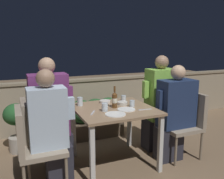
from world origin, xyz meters
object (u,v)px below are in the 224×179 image
Objects in this scene: person_green_blouse at (159,103)px; person_navy_jumper at (174,113)px; potted_plant at (16,122)px; person_blue_shirt at (51,128)px; chair_right_far at (170,112)px; chair_right_near at (186,119)px; chair_left_far at (35,130)px; person_purple_stripe at (52,115)px; chair_left_near at (32,142)px; beer_bottle at (115,100)px.

person_navy_jumper is at bearing -89.34° from person_green_blouse.
person_navy_jumper reaches higher than potted_plant.
person_blue_shirt reaches higher than potted_plant.
chair_right_near is at bearing -88.86° from chair_right_far.
chair_left_far is at bearing -73.77° from potted_plant.
chair_left_far is at bearing 180.00° from person_purple_stripe.
potted_plant is (-2.10, 0.66, -0.09)m from chair_right_far.
chair_left_near and chair_right_far have the same top height.
person_purple_stripe is at bearing 167.13° from person_navy_jumper.
person_green_blouse is at bearing 12.93° from beer_bottle.
person_blue_shirt is at bearing -168.92° from beer_bottle.
chair_right_far is (1.71, 0.01, -0.16)m from person_purple_stripe.
potted_plant is (-0.40, 0.66, -0.25)m from person_purple_stripe.
chair_right_near is (1.92, -0.35, 0.00)m from chair_left_far.
person_green_blouse reaches higher than chair_left_far.
person_blue_shirt is 1.57m from person_navy_jumper.
person_green_blouse is at bearing 11.99° from person_blue_shirt.
person_blue_shirt is at bearing -71.27° from potted_plant.
chair_left_far is 1.00× the size of chair_right_near.
person_green_blouse is 5.02× the size of beer_bottle.
chair_right_near is 0.35m from chair_right_far.
chair_right_far is at bearing 10.65° from person_blue_shirt.
chair_right_far is at bearing 0.26° from chair_left_far.
person_blue_shirt reaches higher than chair_left_near.
person_navy_jumper is at bearing 180.00° from chair_right_near.
person_navy_jumper is (1.78, -0.02, 0.10)m from chair_left_near.
person_navy_jumper is 2.17m from potted_plant.
person_navy_jumper is (1.51, -0.35, -0.06)m from person_purple_stripe.
person_blue_shirt is (0.20, 0.00, 0.12)m from chair_left_near.
chair_left_far is 3.26× the size of beer_bottle.
person_purple_stripe is 1.55× the size of chair_right_far.
potted_plant is (-2.11, 1.01, -0.09)m from chair_right_near.
chair_left_near reaches higher than potted_plant.
potted_plant is at bearing 162.68° from chair_right_far.
person_navy_jumper is 4.63× the size of beer_bottle.
person_navy_jumper reaches higher than chair_right_near.
person_navy_jumper is 0.36m from person_green_blouse.
person_navy_jumper is (1.57, -0.02, -0.02)m from person_blue_shirt.
person_blue_shirt is 0.94× the size of person_green_blouse.
chair_left_far is at bearing -179.74° from chair_right_far.
chair_left_far is 1.25× the size of potted_plant.
person_purple_stripe is at bearing -179.71° from chair_right_far.
chair_right_near is 1.00× the size of chair_right_far.
person_green_blouse reaches higher than beer_bottle.
potted_plant is at bearing 152.08° from person_navy_jumper.
beer_bottle is (0.94, -0.17, 0.32)m from chair_left_far.
person_blue_shirt is 1.60m from person_green_blouse.
chair_left_near is 0.69× the size of person_blue_shirt.
person_navy_jumper is 1.78× the size of potted_plant.
person_blue_shirt is at bearing -168.01° from person_green_blouse.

